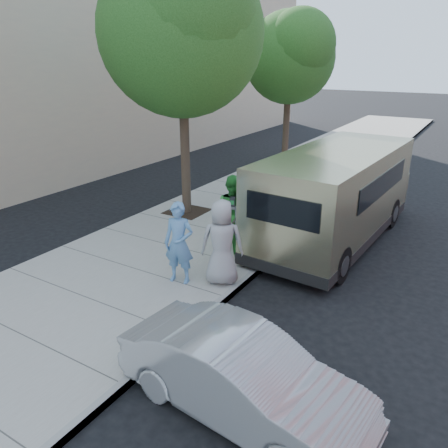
% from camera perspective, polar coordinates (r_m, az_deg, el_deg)
% --- Properties ---
extents(ground, '(120.00, 120.00, 0.00)m').
position_cam_1_polar(ground, '(11.00, -2.40, -4.70)').
color(ground, black).
rests_on(ground, ground).
extents(sidewalk, '(5.00, 60.00, 0.15)m').
position_cam_1_polar(sidewalk, '(11.51, -6.57, -3.22)').
color(sidewalk, gray).
rests_on(sidewalk, ground).
extents(curb_face, '(0.12, 60.00, 0.16)m').
position_cam_1_polar(curb_face, '(10.32, 4.31, -6.13)').
color(curb_face, gray).
rests_on(curb_face, ground).
extents(tree_near, '(4.62, 4.60, 7.53)m').
position_cam_1_polar(tree_near, '(13.19, -5.45, 24.32)').
color(tree_near, black).
rests_on(tree_near, sidewalk).
extents(tree_far, '(3.92, 3.80, 6.49)m').
position_cam_1_polar(tree_far, '(19.82, 8.72, 21.16)').
color(tree_far, black).
rests_on(tree_far, sidewalk).
extents(parking_meter, '(0.32, 0.20, 1.47)m').
position_cam_1_polar(parking_meter, '(10.58, 1.59, 1.38)').
color(parking_meter, gray).
rests_on(parking_meter, sidewalk).
extents(van, '(2.65, 6.88, 2.51)m').
position_cam_1_polar(van, '(12.11, 14.54, 3.83)').
color(van, '#B9B385').
rests_on(van, ground).
extents(sedan, '(3.84, 1.65, 1.23)m').
position_cam_1_polar(sedan, '(6.43, 2.35, -19.32)').
color(sedan, '#A2A6A9').
rests_on(sedan, ground).
extents(person_officer, '(0.75, 0.58, 1.81)m').
position_cam_1_polar(person_officer, '(9.37, -5.90, -2.50)').
color(person_officer, '#5A8DBF').
rests_on(person_officer, sidewalk).
extents(person_green_shirt, '(1.14, 1.02, 1.95)m').
position_cam_1_polar(person_green_shirt, '(10.91, 1.24, 1.49)').
color(person_green_shirt, '#2D8B33').
rests_on(person_green_shirt, sidewalk).
extents(person_gray_shirt, '(1.09, 0.96, 1.88)m').
position_cam_1_polar(person_gray_shirt, '(9.26, -0.27, -2.44)').
color(person_gray_shirt, '#9A9A9C').
rests_on(person_gray_shirt, sidewalk).
extents(person_striped_polo, '(1.14, 0.67, 1.83)m').
position_cam_1_polar(person_striped_polo, '(10.23, 3.94, -0.29)').
color(person_striped_polo, slate).
rests_on(person_striped_polo, sidewalk).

